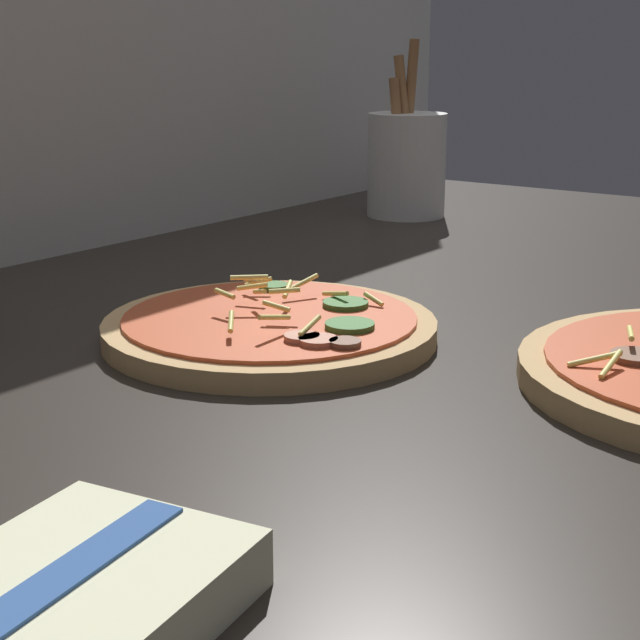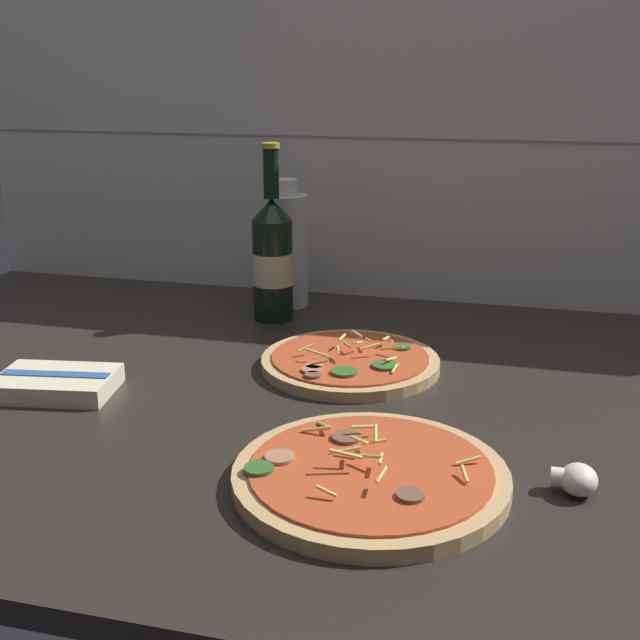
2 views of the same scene
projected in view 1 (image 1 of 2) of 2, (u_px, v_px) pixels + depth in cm
name	position (u px, v px, depth cm)	size (l,w,h in cm)	color
counter_slab	(407.00, 369.00, 68.20)	(160.00, 90.00, 2.50)	#28231E
pizza_far	(271.00, 327.00, 70.61)	(24.08, 24.08, 4.40)	tan
utensil_crock	(407.00, 163.00, 119.70)	(9.55, 9.55, 21.17)	silver
dish_towel	(53.00, 616.00, 34.45)	(15.61, 11.77, 2.56)	beige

